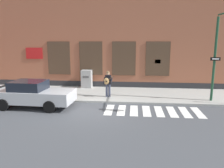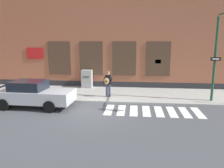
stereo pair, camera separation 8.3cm
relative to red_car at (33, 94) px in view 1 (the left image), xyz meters
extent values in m
plane|color=#424449|center=(3.65, -0.43, -0.77)|extent=(160.00, 160.00, 0.00)
cube|color=#9E9E99|center=(3.65, 3.39, -0.71)|extent=(28.00, 4.41, 0.12)
cube|color=#99563D|center=(3.65, 7.59, 2.97)|extent=(28.00, 4.00, 7.49)
cube|color=#28282B|center=(3.65, 5.57, -0.50)|extent=(28.00, 0.04, 0.55)
cube|color=#473323|center=(-0.30, 5.56, 1.64)|extent=(1.86, 0.06, 2.65)
cube|color=black|center=(-0.30, 5.55, 1.64)|extent=(1.74, 0.03, 2.53)
cube|color=#473323|center=(2.34, 5.56, 1.64)|extent=(1.86, 0.06, 2.65)
cube|color=black|center=(2.34, 5.55, 1.64)|extent=(1.74, 0.03, 2.53)
cube|color=#473323|center=(4.97, 5.56, 1.64)|extent=(1.86, 0.06, 2.65)
cube|color=black|center=(4.97, 5.55, 1.64)|extent=(1.74, 0.03, 2.53)
cube|color=#473323|center=(7.61, 5.56, 1.64)|extent=(1.86, 0.06, 2.65)
cube|color=black|center=(7.61, 5.55, 1.64)|extent=(1.74, 0.03, 2.53)
cube|color=red|center=(-2.37, 5.55, 2.02)|extent=(1.40, 0.04, 0.90)
cube|color=yellow|center=(7.61, 5.54, 1.44)|extent=(0.44, 0.02, 0.30)
cube|color=silver|center=(4.47, -0.11, -0.76)|extent=(0.42, 1.90, 0.01)
cube|color=silver|center=(5.15, -0.11, -0.76)|extent=(0.42, 1.90, 0.01)
cube|color=silver|center=(5.83, -0.11, -0.76)|extent=(0.42, 1.90, 0.01)
cube|color=silver|center=(6.51, -0.11, -0.76)|extent=(0.42, 1.90, 0.01)
cube|color=silver|center=(7.20, -0.11, -0.76)|extent=(0.42, 1.90, 0.01)
cube|color=silver|center=(7.88, -0.11, -0.76)|extent=(0.42, 1.90, 0.01)
cube|color=silver|center=(8.56, -0.11, -0.76)|extent=(0.42, 1.90, 0.01)
cube|color=silver|center=(9.25, -0.11, -0.76)|extent=(0.42, 1.90, 0.01)
cube|color=#B7BABF|center=(0.05, 0.00, -0.10)|extent=(4.66, 1.99, 0.68)
cube|color=black|center=(-0.20, 0.01, 0.50)|extent=(1.89, 1.64, 0.52)
cube|color=silver|center=(2.33, 0.49, -0.03)|extent=(0.07, 0.24, 0.12)
cube|color=red|center=(-2.19, 0.64, -0.03)|extent=(0.07, 0.24, 0.12)
cube|color=silver|center=(2.29, -0.65, -0.03)|extent=(0.07, 0.24, 0.12)
cylinder|color=black|center=(1.42, 0.83, -0.44)|extent=(0.67, 0.26, 0.66)
cylinder|color=black|center=(1.36, -0.92, -0.44)|extent=(0.67, 0.26, 0.66)
cylinder|color=black|center=(-1.25, 0.92, -0.44)|extent=(0.67, 0.26, 0.66)
cylinder|color=black|center=(-1.31, -0.83, -0.44)|extent=(0.67, 0.26, 0.66)
cylinder|color=#33384C|center=(4.19, 2.38, -0.23)|extent=(0.15, 0.15, 0.86)
cylinder|color=#33384C|center=(4.01, 2.37, -0.23)|extent=(0.15, 0.15, 0.86)
cube|color=black|center=(4.10, 2.38, 0.50)|extent=(0.39, 0.24, 0.59)
sphere|color=tan|center=(4.10, 2.38, 0.90)|extent=(0.22, 0.22, 0.22)
cylinder|color=olive|center=(4.10, 2.38, 0.96)|extent=(0.27, 0.28, 0.02)
cylinder|color=olive|center=(4.10, 2.38, 1.01)|extent=(0.18, 0.18, 0.09)
cylinder|color=black|center=(4.33, 2.27, 0.46)|extent=(0.12, 0.51, 0.39)
cylinder|color=black|center=(3.85, 2.29, 0.46)|extent=(0.12, 0.51, 0.39)
ellipsoid|color=tan|center=(4.01, 2.21, 0.42)|extent=(0.37, 0.14, 0.44)
cylinder|color=black|center=(4.01, 2.15, 0.42)|extent=(0.09, 0.01, 0.09)
cylinder|color=brown|center=(4.27, 2.17, 0.60)|extent=(0.47, 0.06, 0.34)
cylinder|color=#1E472D|center=(10.63, 2.10, 1.87)|extent=(0.15, 0.15, 5.05)
cube|color=black|center=(10.63, 1.99, 1.95)|extent=(0.60, 0.07, 0.20)
cube|color=white|center=(10.64, 1.97, 1.95)|extent=(0.40, 0.04, 0.07)
cube|color=#9E9E9E|center=(2.05, 5.14, 0.04)|extent=(0.81, 0.67, 1.40)
cube|color=#4C4C4C|center=(2.05, 4.80, 0.25)|extent=(0.49, 0.02, 0.16)
camera|label=1|loc=(5.81, -11.68, 2.98)|focal=35.00mm
camera|label=2|loc=(5.89, -11.67, 2.98)|focal=35.00mm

